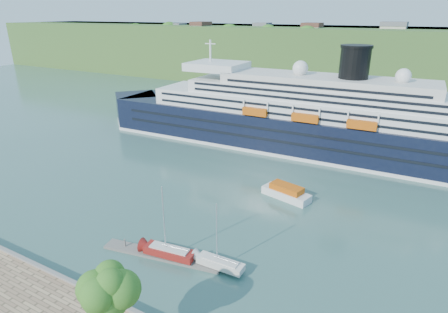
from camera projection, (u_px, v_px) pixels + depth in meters
ground at (110, 306)px, 40.67m from camera, size 400.00×400.00×0.00m
far_hillside at (364, 58)px, 154.56m from camera, size 400.00×50.00×24.00m
quay_coping at (107, 299)px, 40.10m from camera, size 220.00×0.50×0.30m
cruise_ship at (298, 98)px, 83.48m from camera, size 106.58×18.85×23.83m
promenade_tree at (109, 304)px, 33.03m from camera, size 5.71×5.71×9.46m
floating_pontoon at (162, 255)px, 48.82m from camera, size 16.61×4.85×0.37m
sailboat_red at (168, 226)px, 46.75m from camera, size 7.76×3.04×9.76m
sailboat_white_far at (220, 240)px, 44.87m from camera, size 6.74×1.98×8.67m
tender_launch at (286, 192)px, 63.94m from camera, size 9.00×4.83×2.36m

